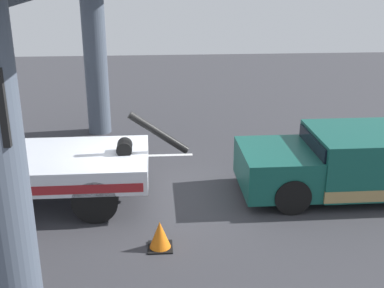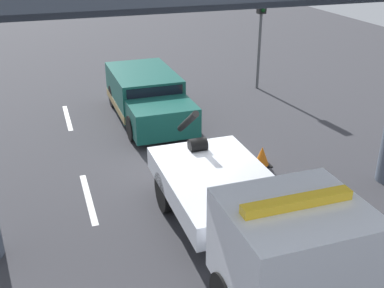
{
  "view_description": "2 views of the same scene",
  "coord_description": "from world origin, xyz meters",
  "views": [
    {
      "loc": [
        -0.31,
        10.82,
        5.34
      ],
      "look_at": [
        -1.15,
        -0.95,
        1.02
      ],
      "focal_mm": 46.14,
      "sensor_mm": 36.0,
      "label": 1
    },
    {
      "loc": [
        10.77,
        -3.62,
        6.35
      ],
      "look_at": [
        -0.52,
        0.17,
        0.88
      ],
      "focal_mm": 44.1,
      "sensor_mm": 36.0,
      "label": 2
    }
  ],
  "objects": [
    {
      "name": "traffic_cone_orange",
      "position": [
        -0.28,
        2.25,
        0.28
      ],
      "size": [
        0.49,
        0.49,
        0.59
      ],
      "color": "orange",
      "rests_on": "ground"
    },
    {
      "name": "ground_plane",
      "position": [
        0.0,
        0.0,
        -0.05
      ],
      "size": [
        60.0,
        40.0,
        0.1
      ],
      "primitive_type": "cube",
      "color": "#38383D"
    },
    {
      "name": "lane_stripe_mid",
      "position": [
        0.0,
        -2.83,
        0.0
      ],
      "size": [
        2.6,
        0.16,
        0.01
      ],
      "primitive_type": "cube",
      "color": "silver",
      "rests_on": "ground"
    },
    {
      "name": "lane_stripe_west",
      "position": [
        -6.0,
        -2.83,
        0.0
      ],
      "size": [
        2.6,
        0.16,
        0.01
      ],
      "primitive_type": "cube",
      "color": "silver",
      "rests_on": "ground"
    },
    {
      "name": "towed_van_green",
      "position": [
        -5.13,
        -0.0,
        0.78
      ],
      "size": [
        5.21,
        2.24,
        1.58
      ],
      "color": "#145147",
      "rests_on": "ground"
    },
    {
      "name": "traffic_light_far",
      "position": [
        1.52,
        5.33,
        3.13
      ],
      "size": [
        0.39,
        0.32,
        4.29
      ],
      "color": "#515456",
      "rests_on": "ground"
    }
  ]
}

